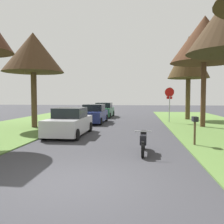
{
  "coord_description": "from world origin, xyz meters",
  "views": [
    {
      "loc": [
        1.6,
        -5.98,
        2.2
      ],
      "look_at": [
        0.2,
        6.41,
        1.43
      ],
      "focal_mm": 39.28,
      "sensor_mm": 36.0,
      "label": 1
    }
  ],
  "objects_px": {
    "street_tree_left_mid_b": "(33,53)",
    "curbside_mailbox": "(195,122)",
    "street_tree_right_mid_b": "(205,40)",
    "parked_sedan_silver": "(69,123)",
    "parked_motorcycle": "(143,141)",
    "stop_sign_far": "(169,97)",
    "street_tree_right_far": "(189,58)",
    "parked_sedan_navy": "(94,114)",
    "parked_sedan_green": "(104,110)"
  },
  "relations": [
    {
      "from": "street_tree_right_mid_b",
      "to": "street_tree_right_far",
      "type": "distance_m",
      "value": 5.97
    },
    {
      "from": "parked_motorcycle",
      "to": "curbside_mailbox",
      "type": "bearing_deg",
      "value": 36.29
    },
    {
      "from": "parked_motorcycle",
      "to": "stop_sign_far",
      "type": "bearing_deg",
      "value": 78.47
    },
    {
      "from": "stop_sign_far",
      "to": "curbside_mailbox",
      "type": "xyz_separation_m",
      "value": [
        -0.02,
        -9.76,
        -1.13
      ]
    },
    {
      "from": "stop_sign_far",
      "to": "street_tree_right_far",
      "type": "relative_size",
      "value": 0.37
    },
    {
      "from": "street_tree_left_mid_b",
      "to": "parked_sedan_green",
      "type": "distance_m",
      "value": 11.51
    },
    {
      "from": "parked_sedan_navy",
      "to": "parked_sedan_green",
      "type": "bearing_deg",
      "value": 90.32
    },
    {
      "from": "parked_sedan_silver",
      "to": "parked_motorcycle",
      "type": "distance_m",
      "value": 5.87
    },
    {
      "from": "street_tree_right_far",
      "to": "parked_sedan_green",
      "type": "xyz_separation_m",
      "value": [
        -8.52,
        2.38,
        -5.21
      ]
    },
    {
      "from": "stop_sign_far",
      "to": "parked_sedan_green",
      "type": "relative_size",
      "value": 0.67
    },
    {
      "from": "stop_sign_far",
      "to": "parked_sedan_navy",
      "type": "relative_size",
      "value": 0.67
    },
    {
      "from": "parked_sedan_green",
      "to": "parked_sedan_silver",
      "type": "bearing_deg",
      "value": -90.52
    },
    {
      "from": "parked_motorcycle",
      "to": "curbside_mailbox",
      "type": "height_order",
      "value": "curbside_mailbox"
    },
    {
      "from": "parked_sedan_green",
      "to": "street_tree_right_far",
      "type": "bearing_deg",
      "value": -15.63
    },
    {
      "from": "street_tree_left_mid_b",
      "to": "parked_sedan_navy",
      "type": "bearing_deg",
      "value": 46.52
    },
    {
      "from": "parked_sedan_silver",
      "to": "curbside_mailbox",
      "type": "relative_size",
      "value": 3.47
    },
    {
      "from": "stop_sign_far",
      "to": "street_tree_left_mid_b",
      "type": "xyz_separation_m",
      "value": [
        -9.96,
        -4.35,
        3.1
      ]
    },
    {
      "from": "stop_sign_far",
      "to": "curbside_mailbox",
      "type": "bearing_deg",
      "value": -90.12
    },
    {
      "from": "street_tree_left_mid_b",
      "to": "curbside_mailbox",
      "type": "height_order",
      "value": "street_tree_left_mid_b"
    },
    {
      "from": "street_tree_left_mid_b",
      "to": "parked_motorcycle",
      "type": "height_order",
      "value": "street_tree_left_mid_b"
    },
    {
      "from": "street_tree_left_mid_b",
      "to": "curbside_mailbox",
      "type": "xyz_separation_m",
      "value": [
        9.94,
        -5.41,
        -4.23
      ]
    },
    {
      "from": "parked_sedan_green",
      "to": "parked_motorcycle",
      "type": "xyz_separation_m",
      "value": [
        4.06,
        -17.06,
        -0.24
      ]
    },
    {
      "from": "street_tree_right_mid_b",
      "to": "parked_motorcycle",
      "type": "height_order",
      "value": "street_tree_right_mid_b"
    },
    {
      "from": "stop_sign_far",
      "to": "curbside_mailbox",
      "type": "distance_m",
      "value": 9.83
    },
    {
      "from": "street_tree_right_far",
      "to": "parked_motorcycle",
      "type": "xyz_separation_m",
      "value": [
        -4.47,
        -14.68,
        -5.45
      ]
    },
    {
      "from": "street_tree_right_far",
      "to": "parked_motorcycle",
      "type": "distance_m",
      "value": 16.28
    },
    {
      "from": "parked_sedan_green",
      "to": "curbside_mailbox",
      "type": "height_order",
      "value": "parked_sedan_green"
    },
    {
      "from": "parked_sedan_navy",
      "to": "curbside_mailbox",
      "type": "height_order",
      "value": "parked_sedan_navy"
    },
    {
      "from": "parked_motorcycle",
      "to": "parked_sedan_silver",
      "type": "bearing_deg",
      "value": 135.36
    },
    {
      "from": "street_tree_right_far",
      "to": "parked_sedan_navy",
      "type": "height_order",
      "value": "street_tree_right_far"
    },
    {
      "from": "street_tree_right_mid_b",
      "to": "parked_sedan_silver",
      "type": "bearing_deg",
      "value": -151.84
    },
    {
      "from": "street_tree_left_mid_b",
      "to": "parked_sedan_silver",
      "type": "relative_size",
      "value": 1.51
    },
    {
      "from": "stop_sign_far",
      "to": "street_tree_right_far",
      "type": "distance_m",
      "value": 5.38
    },
    {
      "from": "curbside_mailbox",
      "to": "street_tree_left_mid_b",
      "type": "bearing_deg",
      "value": 151.43
    },
    {
      "from": "street_tree_right_far",
      "to": "street_tree_left_mid_b",
      "type": "height_order",
      "value": "street_tree_right_far"
    },
    {
      "from": "parked_sedan_green",
      "to": "parked_sedan_navy",
      "type": "bearing_deg",
      "value": -89.68
    },
    {
      "from": "parked_sedan_silver",
      "to": "stop_sign_far",
      "type": "bearing_deg",
      "value": 48.42
    },
    {
      "from": "curbside_mailbox",
      "to": "stop_sign_far",
      "type": "bearing_deg",
      "value": 89.88
    },
    {
      "from": "street_tree_right_mid_b",
      "to": "parked_motorcycle",
      "type": "bearing_deg",
      "value": -116.81
    },
    {
      "from": "street_tree_right_far",
      "to": "parked_sedan_green",
      "type": "bearing_deg",
      "value": 164.37
    },
    {
      "from": "street_tree_left_mid_b",
      "to": "curbside_mailbox",
      "type": "distance_m",
      "value": 12.08
    },
    {
      "from": "street_tree_right_far",
      "to": "parked_sedan_silver",
      "type": "bearing_deg",
      "value": -129.31
    },
    {
      "from": "street_tree_left_mid_b",
      "to": "parked_sedan_silver",
      "type": "height_order",
      "value": "street_tree_left_mid_b"
    },
    {
      "from": "street_tree_right_far",
      "to": "parked_sedan_navy",
      "type": "bearing_deg",
      "value": -156.03
    },
    {
      "from": "parked_sedan_silver",
      "to": "parked_sedan_green",
      "type": "relative_size",
      "value": 1.0
    },
    {
      "from": "street_tree_right_far",
      "to": "parked_sedan_navy",
      "type": "distance_m",
      "value": 10.65
    },
    {
      "from": "street_tree_right_mid_b",
      "to": "parked_sedan_green",
      "type": "distance_m",
      "value": 13.11
    },
    {
      "from": "stop_sign_far",
      "to": "parked_sedan_silver",
      "type": "xyz_separation_m",
      "value": [
        -6.51,
        -7.34,
        -1.46
      ]
    },
    {
      "from": "stop_sign_far",
      "to": "parked_sedan_silver",
      "type": "relative_size",
      "value": 0.67
    },
    {
      "from": "street_tree_left_mid_b",
      "to": "parked_motorcycle",
      "type": "relative_size",
      "value": 3.25
    }
  ]
}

